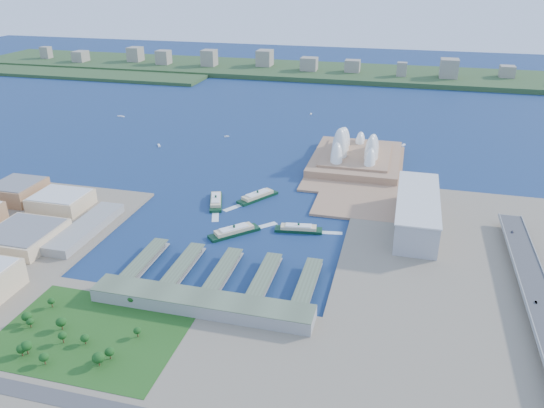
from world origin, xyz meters
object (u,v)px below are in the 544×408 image
(ferry_a, at_px, (216,199))
(ferry_d, at_px, (299,227))
(car_b, at_px, (536,302))
(car_c, at_px, (512,232))
(toaster_building, at_px, (417,212))
(ferry_c, at_px, (234,230))
(opera_house, at_px, (357,143))
(ferry_b, at_px, (258,195))

(ferry_a, xyz_separation_m, ferry_d, (118.00, -49.12, -0.36))
(car_b, bearing_deg, car_c, -90.00)
(toaster_building, distance_m, ferry_d, 136.83)
(ferry_a, xyz_separation_m, car_b, (348.16, -156.72, 10.01))
(toaster_building, height_order, ferry_a, toaster_building)
(ferry_c, height_order, car_c, car_c)
(ferry_c, xyz_separation_m, car_c, (299.19, 51.74, 9.84))
(opera_house, relative_size, car_c, 38.30)
(ferry_a, distance_m, car_b, 381.94)
(ferry_b, xyz_separation_m, car_b, (300.57, -184.14, 9.83))
(ferry_c, bearing_deg, opera_house, -67.44)
(ferry_a, distance_m, ferry_d, 127.82)
(toaster_building, xyz_separation_m, ferry_b, (-199.57, 34.08, -14.84))
(ferry_a, bearing_deg, toaster_building, -20.36)
(toaster_building, distance_m, car_c, 102.41)
(ferry_d, height_order, car_c, car_c)
(ferry_a, relative_size, ferry_b, 0.97)
(ferry_d, bearing_deg, ferry_b, 34.72)
(ferry_d, bearing_deg, car_c, -91.37)
(ferry_b, bearing_deg, ferry_d, -14.64)
(opera_house, xyz_separation_m, toaster_building, (90.00, -200.00, -11.50))
(opera_house, relative_size, ferry_c, 2.99)
(opera_house, distance_m, ferry_b, 200.57)
(ferry_d, bearing_deg, toaster_building, -79.69)
(ferry_c, bearing_deg, ferry_b, -44.68)
(opera_house, distance_m, car_c, 288.93)
(ferry_c, height_order, car_b, car_b)
(toaster_building, distance_m, ferry_b, 203.00)
(ferry_c, xyz_separation_m, ferry_d, (69.03, 25.45, -0.58))
(ferry_b, height_order, ferry_c, ferry_c)
(ferry_a, relative_size, car_c, 12.31)
(ferry_a, height_order, ferry_c, ferry_c)
(toaster_building, bearing_deg, car_c, -9.10)
(toaster_building, height_order, car_b, toaster_building)
(opera_house, distance_m, toaster_building, 219.62)
(car_b, bearing_deg, ferry_a, -24.23)
(opera_house, distance_m, ferry_a, 250.56)
(car_c, bearing_deg, opera_house, 131.46)
(toaster_building, height_order, car_c, toaster_building)
(ferry_d, bearing_deg, car_b, -122.95)
(opera_house, relative_size, ferry_a, 3.11)
(opera_house, relative_size, toaster_building, 1.16)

